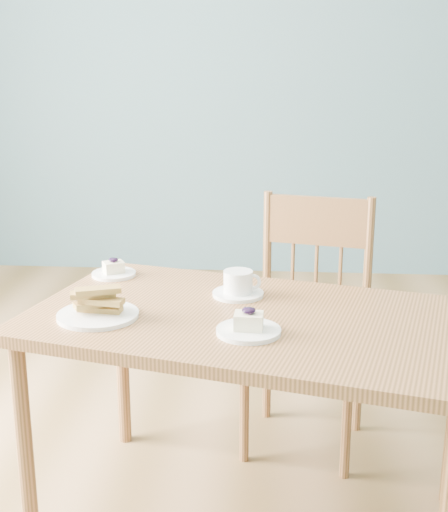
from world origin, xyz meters
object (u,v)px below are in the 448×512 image
object	(u,v)px
cheesecake_plate_near	(249,327)
cheesecake_plate_far	(114,271)
dining_chair	(308,323)
coffee_cup	(239,285)
dining_table	(251,338)
biscotti_plate	(98,308)

from	to	relation	value
cheesecake_plate_near	cheesecake_plate_far	distance (m)	0.66
dining_chair	cheesecake_plate_near	size ratio (longest dim) A/B	5.21
cheesecake_plate_near	coffee_cup	distance (m)	0.30
dining_table	biscotti_plate	xyz separation A→B (m)	(-0.42, -0.04, 0.09)
coffee_cup	cheesecake_plate_near	bearing A→B (deg)	-82.06
cheesecake_plate_near	dining_chair	bearing A→B (deg)	73.34
dining_table	cheesecake_plate_far	xyz separation A→B (m)	(-0.46, 0.34, 0.08)
cheesecake_plate_near	coffee_cup	world-z (taller)	coffee_cup
coffee_cup	biscotti_plate	world-z (taller)	biscotti_plate
dining_chair	biscotti_plate	world-z (taller)	dining_chair
dining_chair	cheesecake_plate_near	distance (m)	0.69
dining_table	coffee_cup	world-z (taller)	coffee_cup
biscotti_plate	dining_chair	bearing A→B (deg)	41.42
dining_table	cheesecake_plate_near	world-z (taller)	cheesecake_plate_near
dining_table	coffee_cup	xyz separation A→B (m)	(-0.04, 0.17, 0.10)
cheesecake_plate_near	cheesecake_plate_far	world-z (taller)	cheesecake_plate_near
dining_chair	biscotti_plate	xyz separation A→B (m)	(-0.61, -0.54, 0.24)
dining_chair	cheesecake_plate_far	bearing A→B (deg)	-154.01
cheesecake_plate_far	biscotti_plate	xyz separation A→B (m)	(0.04, -0.38, 0.01)
dining_chair	dining_table	bearing A→B (deg)	-97.80
coffee_cup	biscotti_plate	bearing A→B (deg)	-150.82
dining_chair	coffee_cup	xyz separation A→B (m)	(-0.23, -0.32, 0.24)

